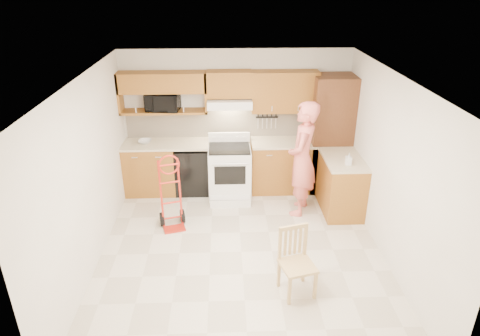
{
  "coord_description": "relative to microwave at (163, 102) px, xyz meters",
  "views": [
    {
      "loc": [
        -0.21,
        -5.04,
        3.66
      ],
      "look_at": [
        0.0,
        0.5,
        1.1
      ],
      "focal_mm": 31.79,
      "sensor_mm": 36.0,
      "label": 1
    }
  ],
  "objects": [
    {
      "name": "floor",
      "position": [
        1.26,
        -2.08,
        -1.66
      ],
      "size": [
        4.0,
        4.5,
        0.02
      ],
      "primitive_type": "cube",
      "color": "beige",
      "rests_on": "ground"
    },
    {
      "name": "ceiling",
      "position": [
        1.26,
        -2.08,
        0.86
      ],
      "size": [
        4.0,
        4.5,
        0.02
      ],
      "primitive_type": "cube",
      "color": "white",
      "rests_on": "ground"
    },
    {
      "name": "wall_back",
      "position": [
        1.26,
        0.17,
        -0.4
      ],
      "size": [
        4.0,
        0.02,
        2.5
      ],
      "primitive_type": "cube",
      "color": "white",
      "rests_on": "ground"
    },
    {
      "name": "wall_front",
      "position": [
        1.26,
        -4.34,
        -0.4
      ],
      "size": [
        4.0,
        0.02,
        2.5
      ],
      "primitive_type": "cube",
      "color": "white",
      "rests_on": "ground"
    },
    {
      "name": "wall_left",
      "position": [
        -0.75,
        -2.08,
        -0.4
      ],
      "size": [
        0.02,
        4.5,
        2.5
      ],
      "primitive_type": "cube",
      "color": "white",
      "rests_on": "ground"
    },
    {
      "name": "wall_right",
      "position": [
        3.27,
        -2.08,
        -0.4
      ],
      "size": [
        0.02,
        4.5,
        2.5
      ],
      "primitive_type": "cube",
      "color": "white",
      "rests_on": "ground"
    },
    {
      "name": "backsplash",
      "position": [
        1.26,
        0.15,
        -0.45
      ],
      "size": [
        3.92,
        0.03,
        0.55
      ],
      "primitive_type": "cube",
      "color": "beige",
      "rests_on": "wall_back"
    },
    {
      "name": "lower_cab_left",
      "position": [
        -0.29,
        -0.14,
        -1.2
      ],
      "size": [
        0.9,
        0.6,
        0.9
      ],
      "primitive_type": "cube",
      "color": "brown",
      "rests_on": "ground"
    },
    {
      "name": "dishwasher",
      "position": [
        0.46,
        -0.14,
        -1.22
      ],
      "size": [
        0.6,
        0.6,
        0.85
      ],
      "primitive_type": "cube",
      "color": "black",
      "rests_on": "ground"
    },
    {
      "name": "lower_cab_right",
      "position": [
        2.09,
        -0.14,
        -1.2
      ],
      "size": [
        1.14,
        0.6,
        0.9
      ],
      "primitive_type": "cube",
      "color": "brown",
      "rests_on": "ground"
    },
    {
      "name": "countertop_left",
      "position": [
        0.01,
        -0.13,
        -0.73
      ],
      "size": [
        1.5,
        0.63,
        0.04
      ],
      "primitive_type": "cube",
      "color": "beige",
      "rests_on": "lower_cab_left"
    },
    {
      "name": "countertop_right",
      "position": [
        2.09,
        -0.13,
        -0.73
      ],
      "size": [
        1.14,
        0.63,
        0.04
      ],
      "primitive_type": "cube",
      "color": "beige",
      "rests_on": "lower_cab_right"
    },
    {
      "name": "cab_return_right",
      "position": [
        2.96,
        -0.94,
        -1.2
      ],
      "size": [
        0.6,
        1.0,
        0.9
      ],
      "primitive_type": "cube",
      "color": "brown",
      "rests_on": "ground"
    },
    {
      "name": "countertop_return",
      "position": [
        2.96,
        -0.94,
        -0.73
      ],
      "size": [
        0.63,
        1.0,
        0.04
      ],
      "primitive_type": "cube",
      "color": "beige",
      "rests_on": "cab_return_right"
    },
    {
      "name": "pantry_tall",
      "position": [
        2.91,
        -0.14,
        -0.6
      ],
      "size": [
        0.7,
        0.6,
        2.1
      ],
      "primitive_type": "cube",
      "color": "#583218",
      "rests_on": "ground"
    },
    {
      "name": "upper_cab_left",
      "position": [
        0.01,
        0.0,
        0.33
      ],
      "size": [
        1.5,
        0.33,
        0.34
      ],
      "primitive_type": "cube",
      "color": "brown",
      "rests_on": "wall_back"
    },
    {
      "name": "upper_shelf_mw",
      "position": [
        0.01,
        0.0,
        -0.18
      ],
      "size": [
        1.5,
        0.33,
        0.04
      ],
      "primitive_type": "cube",
      "color": "brown",
      "rests_on": "wall_back"
    },
    {
      "name": "upper_cab_center",
      "position": [
        1.14,
        0.0,
        0.29
      ],
      "size": [
        0.76,
        0.33,
        0.44
      ],
      "primitive_type": "cube",
      "color": "brown",
      "rests_on": "wall_back"
    },
    {
      "name": "upper_cab_right",
      "position": [
        2.09,
        0.0,
        0.15
      ],
      "size": [
        1.14,
        0.33,
        0.7
      ],
      "primitive_type": "cube",
      "color": "brown",
      "rests_on": "wall_back"
    },
    {
      "name": "range_hood",
      "position": [
        1.14,
        -0.06,
        -0.02
      ],
      "size": [
        0.76,
        0.46,
        0.14
      ],
      "primitive_type": "cube",
      "color": "white",
      "rests_on": "wall_back"
    },
    {
      "name": "knife_strip",
      "position": [
        1.81,
        0.12,
        -0.41
      ],
      "size": [
        0.4,
        0.05,
        0.29
      ],
      "primitive_type": null,
      "color": "black",
      "rests_on": "backsplash"
    },
    {
      "name": "microwave",
      "position": [
        0.0,
        0.0,
        0.0
      ],
      "size": [
        0.6,
        0.44,
        0.31
      ],
      "primitive_type": "imported",
      "rotation": [
        0.0,
        0.0,
        -0.11
      ],
      "color": "black",
      "rests_on": "upper_shelf_mw"
    },
    {
      "name": "range",
      "position": [
        1.13,
        -0.4,
        -1.1
      ],
      "size": [
        0.73,
        0.97,
        1.08
      ],
      "primitive_type": null,
      "color": "white",
      "rests_on": "ground"
    },
    {
      "name": "person",
      "position": [
        2.28,
        -0.96,
        -0.7
      ],
      "size": [
        0.66,
        0.8,
        1.9
      ],
      "primitive_type": "imported",
      "rotation": [
        0.0,
        0.0,
        -1.91
      ],
      "color": "#E36B62",
      "rests_on": "ground"
    },
    {
      "name": "hand_truck",
      "position": [
        0.22,
        -1.37,
        -1.09
      ],
      "size": [
        0.52,
        0.5,
        1.11
      ],
      "primitive_type": null,
      "rotation": [
        0.0,
        0.0,
        0.26
      ],
      "color": "red",
      "rests_on": "ground"
    },
    {
      "name": "dining_chair",
      "position": [
        1.92,
        -2.95,
        -1.21
      ],
      "size": [
        0.49,
        0.52,
        0.88
      ],
      "primitive_type": null,
      "rotation": [
        0.0,
        0.0,
        0.26
      ],
      "color": "tan",
      "rests_on": "ground"
    },
    {
      "name": "soap_bottle",
      "position": [
        2.96,
        -1.18,
        -0.61
      ],
      "size": [
        0.09,
        0.1,
        0.19
      ],
      "primitive_type": "imported",
      "rotation": [
        0.0,
        0.0,
        -0.07
      ],
      "color": "white",
      "rests_on": "countertop_return"
    },
    {
      "name": "bowl",
      "position": [
        -0.34,
        -0.14,
        -0.68
      ],
      "size": [
        0.25,
        0.25,
        0.06
      ],
      "primitive_type": "imported",
      "rotation": [
        0.0,
        0.0,
        -0.08
      ],
      "color": "white",
      "rests_on": "countertop_left"
    }
  ]
}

